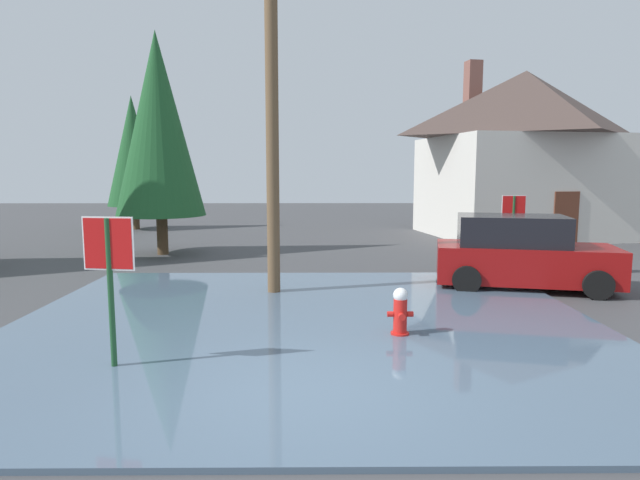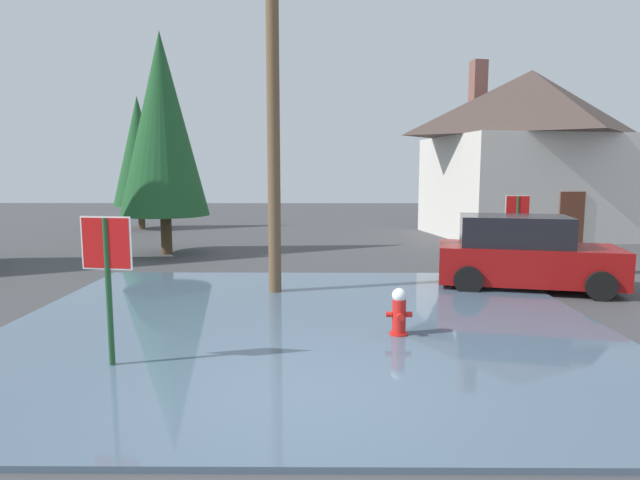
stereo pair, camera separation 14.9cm
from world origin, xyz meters
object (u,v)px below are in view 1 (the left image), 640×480
fire_hydrant (400,314)px  pine_tree_mid_left (158,125)px  pine_tree_short_left (133,151)px  parked_car (521,254)px  stop_sign_near (109,262)px  house (523,151)px  stop_sign_far (513,215)px  utility_pole (272,69)px

fire_hydrant → pine_tree_mid_left: (-6.47, 9.06, 3.81)m
pine_tree_short_left → parked_car: bearing=-44.3°
parked_car → pine_tree_short_left: 18.86m
parked_car → pine_tree_mid_left: bearing=152.0°
stop_sign_near → house: size_ratio=0.24×
fire_hydrant → parked_car: bearing=47.9°
stop_sign_far → parked_car: stop_sign_far is taller
fire_hydrant → utility_pole: size_ratio=0.09×
parked_car → stop_sign_far: bearing=73.0°
house → pine_tree_short_left: house is taller
utility_pole → stop_sign_far: 8.56m
utility_pole → stop_sign_far: bearing=30.3°
house → pine_tree_short_left: size_ratio=1.44×
fire_hydrant → stop_sign_near: bearing=-161.3°
stop_sign_far → house: size_ratio=0.23×
stop_sign_far → house: house is taller
parked_car → pine_tree_short_left: (-13.35, 13.02, 2.85)m
utility_pole → pine_tree_mid_left: utility_pole is taller
fire_hydrant → stop_sign_far: stop_sign_far is taller
stop_sign_near → pine_tree_short_left: size_ratio=0.34×
stop_sign_near → stop_sign_far: (8.63, 8.54, -0.08)m
stop_sign_far → house: 7.97m
stop_sign_near → parked_car: (7.61, 5.22, -0.71)m
stop_sign_near → fire_hydrant: bearing=18.7°
utility_pole → pine_tree_short_left: size_ratio=1.52×
house → parked_car: (-3.93, -10.43, -2.76)m
stop_sign_near → parked_car: bearing=34.4°
pine_tree_mid_left → pine_tree_short_left: pine_tree_mid_left is taller
utility_pole → parked_car: 7.09m
fire_hydrant → pine_tree_mid_left: bearing=125.5°
fire_hydrant → stop_sign_far: bearing=58.0°
pine_tree_short_left → house: bearing=-8.5°
pine_tree_mid_left → stop_sign_near: bearing=-77.7°
fire_hydrant → pine_tree_mid_left: 11.77m
house → stop_sign_far: bearing=-112.3°
house → parked_car: bearing=-110.7°
utility_pole → parked_car: utility_pole is taller
stop_sign_near → stop_sign_far: 12.14m
fire_hydrant → parked_car: parked_car is taller
stop_sign_near → fire_hydrant: 4.55m
house → utility_pole: bearing=-131.2°
stop_sign_near → house: house is taller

